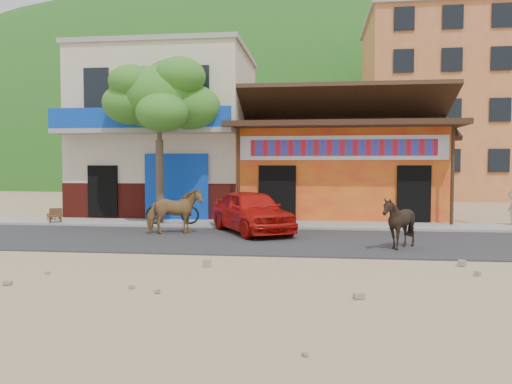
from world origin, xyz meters
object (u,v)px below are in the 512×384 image
cafe_chair_left (53,209)px  cow_tan (174,211)px  scooter (172,210)px  cow_dark (399,223)px  tree (159,140)px  red_car (251,211)px  cafe_chair_right (55,209)px

cafe_chair_left → cow_tan: bearing=-26.3°
cafe_chair_left → scooter: bearing=-10.1°
cow_dark → scooter: (-7.20, 3.97, -0.08)m
tree → cafe_chair_left: size_ratio=7.58×
cow_tan → cow_dark: cow_tan is taller
tree → cow_tan: 3.58m
cow_tan → tree: bearing=2.2°
tree → red_car: bearing=-25.9°
cow_tan → scooter: bearing=-6.8°
tree → cafe_chair_right: bearing=-172.5°
tree → red_car: (3.60, -1.75, -2.39)m
cow_tan → cafe_chair_left: size_ratio=2.12×
cow_dark → scooter: cow_dark is taller
red_car → scooter: bearing=126.8°
cow_tan → red_car: cow_tan is taller
red_car → cafe_chair_left: size_ratio=5.11×
cow_tan → scooter: (-0.64, 1.91, -0.12)m
cow_dark → cafe_chair_right: cow_dark is taller
cow_tan → scooter: cow_tan is taller
cow_dark → red_car: (-4.20, 2.69, 0.02)m
tree → cafe_chair_right: tree is taller
tree → cow_dark: size_ratio=4.48×
red_car → cafe_chair_left: red_car is taller
scooter → cafe_chair_right: size_ratio=2.03×
scooter → cafe_chair_right: 4.39m
cow_dark → cafe_chair_left: size_ratio=1.69×
cow_dark → cafe_chair_right: 12.24m
cow_dark → red_car: 4.98m
cow_tan → cow_dark: size_ratio=1.26×
scooter → cow_dark: bearing=-122.4°
red_car → cow_tan: bearing=165.0°
cafe_chair_left → cafe_chair_right: size_ratio=0.84×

